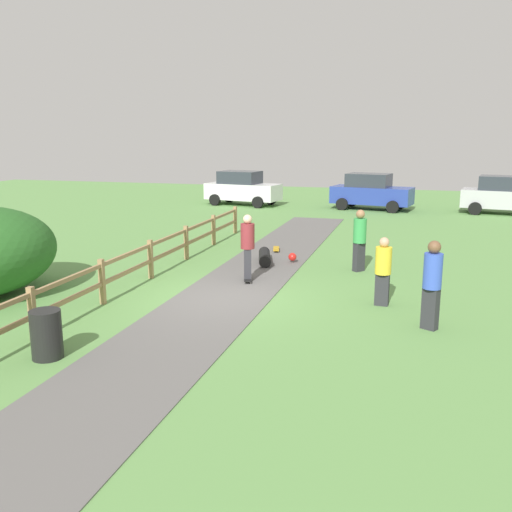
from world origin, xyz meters
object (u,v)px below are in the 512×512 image
at_px(parked_car_white, 242,188).
at_px(skater_fallen, 267,257).
at_px(bystander_yellow, 383,268).
at_px(bystander_blue, 432,280).
at_px(bystander_green, 360,237).
at_px(parked_car_silver, 505,195).
at_px(parked_car_blue, 371,192).
at_px(skateboard_loose, 276,249).
at_px(trash_bin, 46,334).
at_px(skater_riding, 248,244).

bearing_deg(parked_car_white, skater_fallen, -69.75).
bearing_deg(bystander_yellow, bystander_blue, -53.46).
height_order(bystander_green, parked_car_silver, parked_car_silver).
relative_size(parked_car_blue, parked_car_white, 1.01).
height_order(skateboard_loose, bystander_yellow, bystander_yellow).
distance_m(trash_bin, bystander_yellow, 7.54).
bearing_deg(skateboard_loose, parked_car_blue, 79.67).
relative_size(skater_riding, parked_car_white, 0.42).
bearing_deg(parked_car_silver, bystander_yellow, -105.65).
height_order(skater_fallen, parked_car_white, parked_car_white).
xyz_separation_m(bystander_green, bystander_yellow, (0.89, -3.31, -0.12)).
distance_m(parked_car_blue, parked_car_silver, 6.66).
xyz_separation_m(bystander_green, parked_car_silver, (5.82, 14.30, -0.06)).
height_order(trash_bin, bystander_green, bystander_green).
distance_m(trash_bin, skater_riding, 6.56).
distance_m(skater_riding, bystander_blue, 5.49).
bearing_deg(skater_fallen, parked_car_white, 110.25).
height_order(skater_riding, parked_car_white, parked_car_white).
bearing_deg(skater_fallen, bystander_yellow, -43.50).
xyz_separation_m(skater_riding, bystander_yellow, (3.71, -1.25, -0.15)).
relative_size(skater_fallen, parked_car_blue, 0.35).
bearing_deg(bystander_green, parked_car_blue, 93.36).
bearing_deg(skateboard_loose, bystander_green, -35.14).
relative_size(skater_fallen, skateboard_loose, 1.88).
relative_size(skater_riding, skateboard_loose, 2.24).
bearing_deg(bystander_blue, skater_fallen, 133.94).
height_order(parked_car_white, parked_car_silver, same).
distance_m(skater_fallen, bystander_blue, 7.03).
bearing_deg(trash_bin, skater_riding, 72.81).
relative_size(bystander_green, parked_car_white, 0.42).
xyz_separation_m(trash_bin, skater_fallen, (1.86, 8.56, -0.25)).
xyz_separation_m(bystander_blue, parked_car_silver, (3.86, 19.05, -0.09)).
height_order(trash_bin, bystander_yellow, bystander_yellow).
bearing_deg(parked_car_silver, skater_riding, -117.85).
distance_m(trash_bin, parked_car_white, 22.84).
relative_size(skateboard_loose, bystander_green, 0.45).
distance_m(skater_riding, skateboard_loose, 4.32).
relative_size(trash_bin, skater_riding, 0.49).
distance_m(skateboard_loose, parked_car_blue, 12.38).
relative_size(skater_riding, parked_car_blue, 0.41).
bearing_deg(skateboard_loose, parked_car_silver, 53.86).
relative_size(bystander_yellow, parked_car_silver, 0.37).
distance_m(skater_riding, parked_car_blue, 16.47).
xyz_separation_m(skater_fallen, skateboard_loose, (-0.16, 1.88, -0.11)).
bearing_deg(parked_car_silver, trash_bin, -115.07).
bearing_deg(skater_fallen, skater_riding, -88.34).
relative_size(bystander_blue, parked_car_blue, 0.42).
bearing_deg(parked_car_silver, parked_car_white, -180.00).
bearing_deg(parked_car_blue, skater_fallen, -98.31).
xyz_separation_m(trash_bin, parked_car_white, (-3.31, 22.59, 0.51)).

